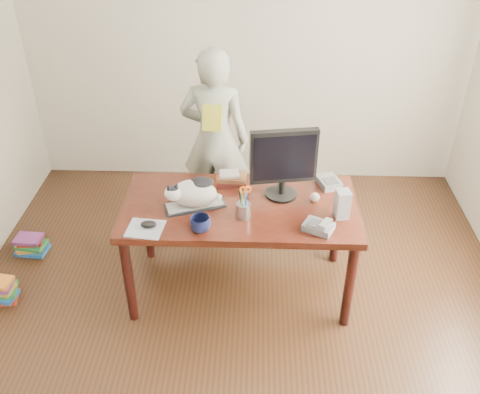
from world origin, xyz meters
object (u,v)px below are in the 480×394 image
Objects in this scene: pen_cup at (244,209)px; speaker at (342,204)px; mouse at (149,224)px; phone at (319,226)px; book_stack at (231,178)px; desk at (241,216)px; calculator at (329,182)px; person at (215,139)px; coffee_mug at (200,224)px; cat at (192,193)px; baseball at (315,197)px; keyboard at (195,205)px; monitor at (283,160)px; book_pile_b at (31,245)px.

pen_cup is 0.64m from speaker.
pen_cup is at bearing 18.40° from mouse.
phone is 0.99× the size of book_stack.
desk is 0.68m from calculator.
person is at bearing 104.43° from book_stack.
pen_cup is at bearing 30.48° from coffee_mug.
book_stack reaches higher than desk.
cat is 0.36m from pen_cup.
book_stack is at bearing 33.57° from cat.
baseball is at bearing 124.86° from speaker.
desk is 0.64m from phone.
phone reaches higher than mouse.
cat reaches higher than speaker.
keyboard is at bearing 179.27° from calculator.
keyboard is at bearing -175.38° from monitor.
baseball is (0.75, 0.36, -0.02)m from coffee_mug.
calculator is (-0.04, 0.38, -0.07)m from speaker.
coffee_mug is 0.83m from baseball.
calculator is (0.93, 0.30, 0.01)m from keyboard.
speaker is 1.36m from person.
desk is at bearing 178.14° from baseball.
keyboard is at bearing 47.44° from mouse.
monitor reaches higher than keyboard.
monitor is 2.26× the size of book_stack.
pen_cup reaches higher than keyboard.
pen_cup is 1.07m from person.
pen_cup reaches higher than book_pile_b.
calculator is at bearing 30.21° from mouse.
cat is at bearing 179.39° from calculator.
person reaches higher than monitor.
mouse reaches higher than desk.
keyboard is 0.98m from calculator.
coffee_mug is 0.67× the size of speaker.
phone is at bearing -15.30° from book_pile_b.
keyboard is 1.93× the size of phone.
desk is 7.15× the size of phone.
phone is at bearing -68.34° from monitor.
monitor is 7.74× the size of baseball.
coffee_mug is (-0.27, -0.16, -0.01)m from pen_cup.
cat reaches higher than book_pile_b.
monitor reaches higher than phone.
monitor is 0.47m from book_stack.
monitor reaches higher than desk.
calculator is at bearing -1.00° from cat.
speaker is 2.55m from book_pile_b.
keyboard is 0.27m from coffee_mug.
mouse is 1.66× the size of baseball.
monitor is at bearing 131.41° from person.
mouse is 0.34m from coffee_mug.
book_stack reaches higher than book_pile_b.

